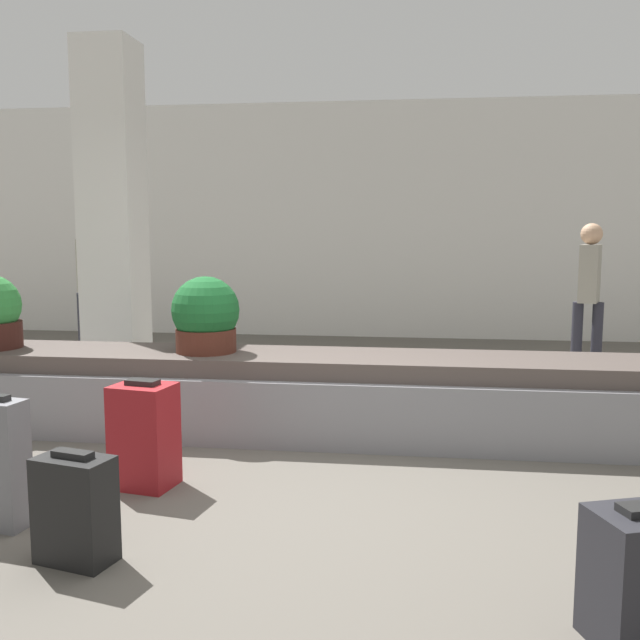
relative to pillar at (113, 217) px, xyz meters
The scene contains 9 objects.
ground_plane 3.71m from the pillar, 50.59° to the right, with size 18.00×18.00×0.00m, color #59544C.
back_wall 4.05m from the pillar, 58.38° to the left, with size 18.00×0.06×3.20m.
carousel 2.84m from the pillar, 32.51° to the right, with size 8.48×0.87×0.59m.
pillar is the anchor object (origin of this frame).
suitcase_0 3.12m from the pillar, 63.77° to the right, with size 0.38×0.33×0.63m.
suitcase_3 3.97m from the pillar, 69.60° to the right, with size 0.38×0.27×0.52m.
potted_plant_0 2.01m from the pillar, 46.76° to the right, with size 0.50×0.50×0.56m.
traveler_0 1.69m from the pillar, 124.26° to the left, with size 0.35×0.35×1.60m.
traveler_1 4.78m from the pillar, 14.67° to the left, with size 0.31×0.36×1.55m.
Camera 1 is at (0.67, -3.80, 1.50)m, focal length 40.00 mm.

